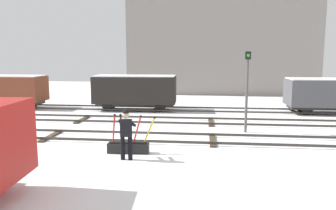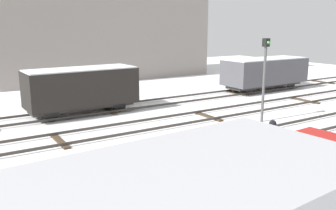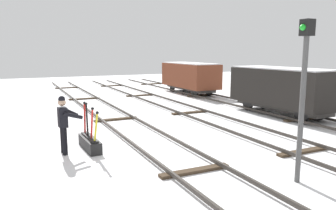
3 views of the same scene
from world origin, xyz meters
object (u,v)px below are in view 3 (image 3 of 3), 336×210
object	(u,v)px
switch_lever_frame	(90,142)
freight_car_near_switch	(190,76)
signal_post	(303,85)
freight_car_mid_siding	(282,88)
rail_worker	(64,121)

from	to	relation	value
switch_lever_frame	freight_car_near_switch	distance (m)	14.37
switch_lever_frame	signal_post	distance (m)	6.38
signal_post	freight_car_near_switch	bearing A→B (deg)	159.75
switch_lever_frame	signal_post	xyz separation A→B (m)	(4.67, 3.84, 2.04)
signal_post	freight_car_mid_siding	bearing A→B (deg)	138.39
rail_worker	switch_lever_frame	bearing A→B (deg)	95.52
freight_car_near_switch	signal_post	bearing A→B (deg)	-20.21
rail_worker	signal_post	xyz separation A→B (m)	(4.56, 4.60, 1.30)
rail_worker	freight_car_mid_siding	size ratio (longest dim) A/B	0.33
switch_lever_frame	freight_car_mid_siding	bearing A→B (deg)	97.59
switch_lever_frame	freight_car_near_switch	size ratio (longest dim) A/B	0.33
rail_worker	freight_car_near_switch	bearing A→B (deg)	133.82
switch_lever_frame	freight_car_near_switch	world-z (taller)	freight_car_near_switch
freight_car_mid_siding	freight_car_near_switch	world-z (taller)	freight_car_mid_siding
signal_post	freight_car_mid_siding	distance (m)	8.60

